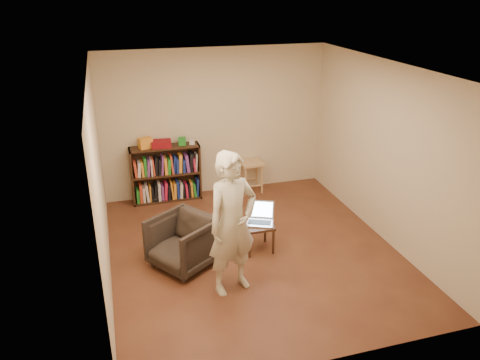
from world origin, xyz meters
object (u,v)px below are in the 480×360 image
object	(u,v)px
bookshelf	(166,176)
side_table	(258,228)
stool	(252,167)
laptop	(260,218)
person	(232,224)
armchair	(183,242)

from	to	relation	value
bookshelf	side_table	world-z (taller)	bookshelf
stool	laptop	bearing A→B (deg)	-104.00
stool	person	size ratio (longest dim) A/B	0.31
armchair	laptop	world-z (taller)	armchair
stool	person	world-z (taller)	person
bookshelf	stool	size ratio (longest dim) A/B	2.09
armchair	bookshelf	bearing A→B (deg)	143.33
armchair	laptop	bearing A→B (deg)	63.46
armchair	side_table	bearing A→B (deg)	60.69
armchair	person	bearing A→B (deg)	1.64
bookshelf	armchair	distance (m)	2.18
bookshelf	armchair	world-z (taller)	bookshelf
laptop	bookshelf	bearing A→B (deg)	141.83
bookshelf	person	size ratio (longest dim) A/B	0.66
stool	laptop	size ratio (longest dim) A/B	1.20
bookshelf	armchair	xyz separation A→B (m)	(-0.08, -2.18, -0.08)
armchair	laptop	xyz separation A→B (m)	(1.15, 0.16, 0.12)
bookshelf	laptop	distance (m)	2.28
stool	armchair	world-z (taller)	armchair
person	stool	bearing A→B (deg)	49.64
armchair	person	world-z (taller)	person
armchair	side_table	xyz separation A→B (m)	(1.10, 0.10, -0.01)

